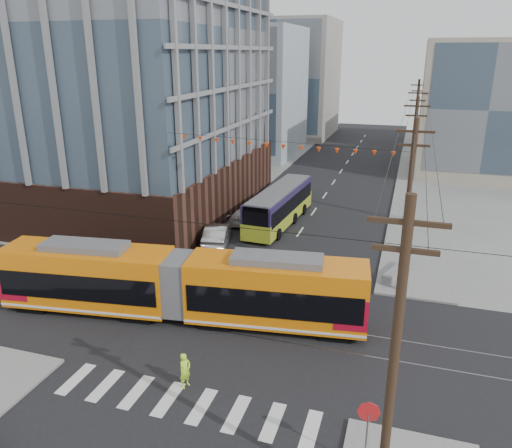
{
  "coord_description": "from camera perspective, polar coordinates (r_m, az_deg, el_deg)",
  "views": [
    {
      "loc": [
        8.38,
        -19.29,
        14.52
      ],
      "look_at": [
        -0.59,
        9.29,
        4.18
      ],
      "focal_mm": 35.0,
      "sensor_mm": 36.0,
      "label": 1
    }
  ],
  "objects": [
    {
      "name": "ground",
      "position": [
        25.56,
        -5.17,
        -15.66
      ],
      "size": [
        160.0,
        160.0,
        0.0
      ],
      "primitive_type": "plane",
      "color": "slate"
    },
    {
      "name": "office_building",
      "position": [
        52.08,
        -19.22,
        17.81
      ],
      "size": [
        30.0,
        25.0,
        28.6
      ],
      "primitive_type": "cube",
      "color": "#381E16",
      "rests_on": "ground"
    },
    {
      "name": "bg_bldg_nw_near",
      "position": [
        75.88,
        -2.24,
        14.86
      ],
      "size": [
        18.0,
        16.0,
        18.0
      ],
      "primitive_type": "cube",
      "color": "#8C99A5",
      "rests_on": "ground"
    },
    {
      "name": "bg_bldg_ne_near",
      "position": [
        68.04,
        24.33,
        11.91
      ],
      "size": [
        14.0,
        14.0,
        16.0
      ],
      "primitive_type": "cube",
      "color": "gray",
      "rests_on": "ground"
    },
    {
      "name": "bg_bldg_nw_far",
      "position": [
        94.11,
        3.8,
        16.25
      ],
      "size": [
        16.0,
        18.0,
        20.0
      ],
      "primitive_type": "cube",
      "color": "gray",
      "rests_on": "ground"
    },
    {
      "name": "bg_bldg_ne_far",
      "position": [
        88.14,
        24.24,
        12.53
      ],
      "size": [
        16.0,
        16.0,
        14.0
      ],
      "primitive_type": "cube",
      "color": "#8C99A5",
      "rests_on": "ground"
    },
    {
      "name": "utility_pole_near",
      "position": [
        16.07,
        15.36,
        -15.9
      ],
      "size": [
        0.3,
        0.3,
        11.0
      ],
      "primitive_type": "cylinder",
      "color": "black",
      "rests_on": "ground"
    },
    {
      "name": "utility_pole_far",
      "position": [
        75.83,
        17.75,
        11.33
      ],
      "size": [
        0.3,
        0.3,
        11.0
      ],
      "primitive_type": "cylinder",
      "color": "black",
      "rests_on": "ground"
    },
    {
      "name": "streetcar",
      "position": [
        28.83,
        -8.75,
        -6.89
      ],
      "size": [
        21.17,
        5.62,
        4.04
      ],
      "primitive_type": null,
      "rotation": [
        0.0,
        0.0,
        0.13
      ],
      "color": "orange",
      "rests_on": "ground"
    },
    {
      "name": "city_bus",
      "position": [
        44.18,
        2.71,
        2.1
      ],
      "size": [
        3.4,
        11.92,
        3.33
      ],
      "primitive_type": null,
      "rotation": [
        0.0,
        0.0,
        -0.07
      ],
      "color": "#241B42",
      "rests_on": "ground"
    },
    {
      "name": "parked_car_silver",
      "position": [
        39.72,
        -4.43,
        -1.18
      ],
      "size": [
        2.81,
        5.3,
        1.66
      ],
      "primitive_type": "imported",
      "rotation": [
        0.0,
        0.0,
        3.36
      ],
      "color": "#A1A1A2",
      "rests_on": "ground"
    },
    {
      "name": "parked_car_white",
      "position": [
        44.7,
        -1.28,
        0.96
      ],
      "size": [
        2.03,
        4.57,
        1.3
      ],
      "primitive_type": "imported",
      "rotation": [
        0.0,
        0.0,
        3.09
      ],
      "color": "silver",
      "rests_on": "ground"
    },
    {
      "name": "parked_car_grey",
      "position": [
        47.87,
        0.43,
        2.21
      ],
      "size": [
        2.95,
        5.03,
        1.31
      ],
      "primitive_type": "imported",
      "rotation": [
        0.0,
        0.0,
        2.97
      ],
      "color": "slate",
      "rests_on": "ground"
    },
    {
      "name": "pedestrian",
      "position": [
        23.8,
        -8.11,
        -16.23
      ],
      "size": [
        0.6,
        0.73,
        1.71
      ],
      "primitive_type": "imported",
      "rotation": [
        0.0,
        0.0,
        1.22
      ],
      "color": "#C7FF31",
      "rests_on": "ground"
    },
    {
      "name": "stop_sign",
      "position": [
        19.96,
        12.51,
        -22.77
      ],
      "size": [
        0.93,
        0.93,
        2.72
      ],
      "primitive_type": null,
      "rotation": [
        0.0,
        0.0,
        0.13
      ],
      "color": "red",
      "rests_on": "ground"
    },
    {
      "name": "jersey_barrier",
      "position": [
        35.31,
        15.87,
        -5.31
      ],
      "size": [
        2.2,
        4.08,
        0.8
      ],
      "primitive_type": "cube",
      "rotation": [
        0.0,
        0.0,
        -0.34
      ],
      "color": "slate",
      "rests_on": "ground"
    }
  ]
}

